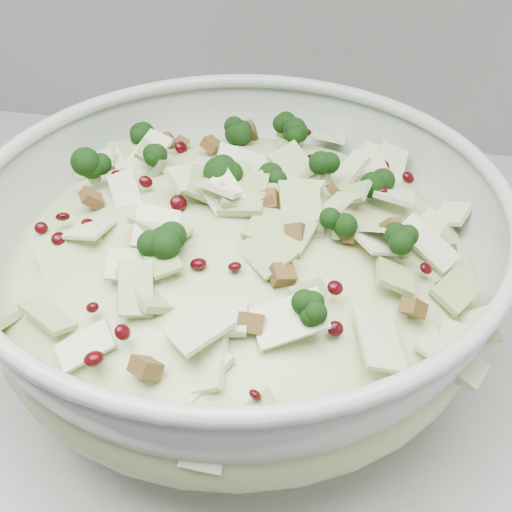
{
  "coord_description": "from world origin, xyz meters",
  "views": [
    {
      "loc": [
        0.74,
        1.19,
        1.35
      ],
      "look_at": [
        0.67,
        1.59,
        1.02
      ],
      "focal_mm": 50.0,
      "sensor_mm": 36.0,
      "label": 1
    }
  ],
  "objects": [
    {
      "name": "salad",
      "position": [
        0.66,
        1.6,
        1.01
      ],
      "size": [
        0.39,
        0.39,
        0.16
      ],
      "rotation": [
        0.0,
        0.0,
        0.05
      ],
      "color": "#B6C385",
      "rests_on": "mixing_bowl"
    },
    {
      "name": "mixing_bowl",
      "position": [
        0.66,
        1.6,
        0.98
      ],
      "size": [
        0.48,
        0.48,
        0.16
      ],
      "rotation": [
        0.0,
        0.0,
        -0.21
      ],
      "color": "#A4B5A8",
      "rests_on": "counter"
    }
  ]
}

